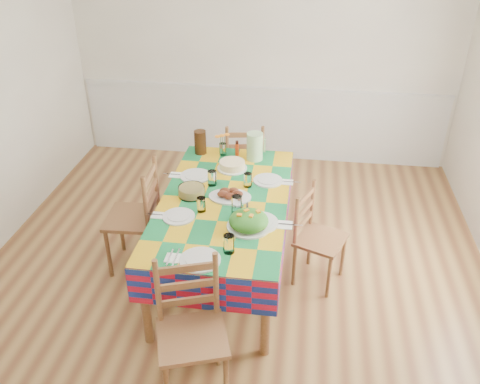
# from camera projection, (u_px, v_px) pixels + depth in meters

# --- Properties ---
(room) EXTENTS (4.58, 5.08, 2.78)m
(room) POSITION_uv_depth(u_px,v_px,m) (230.00, 141.00, 3.72)
(room) COLOR brown
(room) RESTS_ON ground
(wainscot) EXTENTS (4.41, 0.06, 0.92)m
(wainscot) POSITION_uv_depth(u_px,v_px,m) (262.00, 121.00, 6.28)
(wainscot) COLOR silver
(wainscot) RESTS_ON room
(dining_table) EXTENTS (1.04, 1.93, 0.75)m
(dining_table) POSITION_uv_depth(u_px,v_px,m) (224.00, 208.00, 4.20)
(dining_table) COLOR brown
(dining_table) RESTS_ON room
(setting_near_head) EXTENTS (0.46, 0.31, 0.14)m
(setting_near_head) POSITION_uv_depth(u_px,v_px,m) (210.00, 254.00, 3.48)
(setting_near_head) COLOR silver
(setting_near_head) RESTS_ON dining_table
(setting_left_near) EXTENTS (0.46, 0.27, 0.12)m
(setting_left_near) POSITION_uv_depth(u_px,v_px,m) (186.00, 212.00, 3.94)
(setting_left_near) COLOR silver
(setting_left_near) RESTS_ON dining_table
(setting_left_far) EXTENTS (0.50, 0.30, 0.13)m
(setting_left_far) POSITION_uv_depth(u_px,v_px,m) (201.00, 177.00, 4.43)
(setting_left_far) COLOR silver
(setting_left_far) RESTS_ON dining_table
(setting_right_near) EXTENTS (0.56, 0.32, 0.14)m
(setting_right_near) POSITION_uv_depth(u_px,v_px,m) (252.00, 216.00, 3.89)
(setting_right_near) COLOR silver
(setting_right_near) RESTS_ON dining_table
(setting_right_far) EXTENTS (0.48, 0.28, 0.12)m
(setting_right_far) POSITION_uv_depth(u_px,v_px,m) (261.00, 180.00, 4.38)
(setting_right_far) COLOR silver
(setting_right_far) RESTS_ON dining_table
(meat_platter) EXTENTS (0.35, 0.25, 0.07)m
(meat_platter) POSITION_uv_depth(u_px,v_px,m) (230.00, 195.00, 4.17)
(meat_platter) COLOR silver
(meat_platter) RESTS_ON dining_table
(salad_platter) EXTENTS (0.33, 0.33, 0.14)m
(salad_platter) POSITION_uv_depth(u_px,v_px,m) (249.00, 221.00, 3.78)
(salad_platter) COLOR silver
(salad_platter) RESTS_ON dining_table
(pasta_bowl) EXTENTS (0.22, 0.22, 0.08)m
(pasta_bowl) POSITION_uv_depth(u_px,v_px,m) (191.00, 191.00, 4.19)
(pasta_bowl) COLOR white
(pasta_bowl) RESTS_ON dining_table
(cake) EXTENTS (0.27, 0.27, 0.08)m
(cake) POSITION_uv_depth(u_px,v_px,m) (232.00, 165.00, 4.60)
(cake) COLOR silver
(cake) RESTS_ON dining_table
(serving_utensils) EXTENTS (0.14, 0.30, 0.01)m
(serving_utensils) POSITION_uv_depth(u_px,v_px,m) (244.00, 205.00, 4.07)
(serving_utensils) COLOR black
(serving_utensils) RESTS_ON dining_table
(flower_vase) EXTENTS (0.14, 0.12, 0.23)m
(flower_vase) POSITION_uv_depth(u_px,v_px,m) (223.00, 146.00, 4.82)
(flower_vase) COLOR white
(flower_vase) RESTS_ON dining_table
(hot_sauce) EXTENTS (0.04, 0.04, 0.15)m
(hot_sauce) POSITION_uv_depth(u_px,v_px,m) (237.00, 148.00, 4.82)
(hot_sauce) COLOR red
(hot_sauce) RESTS_ON dining_table
(green_pitcher) EXTENTS (0.15, 0.15, 0.26)m
(green_pitcher) POSITION_uv_depth(u_px,v_px,m) (255.00, 146.00, 4.72)
(green_pitcher) COLOR #9BC88D
(green_pitcher) RESTS_ON dining_table
(tea_pitcher) EXTENTS (0.11, 0.11, 0.23)m
(tea_pitcher) POSITION_uv_depth(u_px,v_px,m) (200.00, 142.00, 4.84)
(tea_pitcher) COLOR #311A0A
(tea_pitcher) RESTS_ON dining_table
(name_card) EXTENTS (0.08, 0.03, 0.02)m
(name_card) POSITION_uv_depth(u_px,v_px,m) (205.00, 268.00, 3.39)
(name_card) COLOR silver
(name_card) RESTS_ON dining_table
(chair_near) EXTENTS (0.55, 0.53, 0.99)m
(chair_near) POSITION_uv_depth(u_px,v_px,m) (191.00, 332.00, 3.26)
(chair_near) COLOR brown
(chair_near) RESTS_ON room
(chair_far) EXTENTS (0.47, 0.46, 0.94)m
(chair_far) POSITION_uv_depth(u_px,v_px,m) (244.00, 163.00, 5.34)
(chair_far) COLOR brown
(chair_far) RESTS_ON room
(chair_left) EXTENTS (0.45, 0.47, 1.01)m
(chair_left) POSITION_uv_depth(u_px,v_px,m) (137.00, 218.00, 4.38)
(chair_left) COLOR brown
(chair_left) RESTS_ON room
(chair_right) EXTENTS (0.48, 0.49, 0.87)m
(chair_right) POSITION_uv_depth(u_px,v_px,m) (316.00, 238.00, 4.24)
(chair_right) COLOR brown
(chair_right) RESTS_ON room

